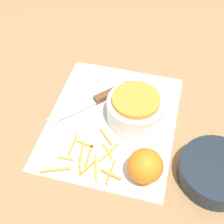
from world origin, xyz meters
name	(u,v)px	position (x,y,z in m)	size (l,w,h in m)	color
ground_plane	(112,121)	(0.00, 0.00, 0.00)	(4.00, 4.00, 0.00)	#9E754C
cutting_board	(112,120)	(0.00, 0.00, 0.00)	(0.38, 0.32, 0.01)	silver
bowl_speckled	(135,108)	(-0.02, 0.05, 0.04)	(0.14, 0.14, 0.07)	silver
bowl_dark	(216,172)	(0.10, 0.26, 0.02)	(0.16, 0.16, 0.05)	#1E2833
knife	(104,96)	(-0.07, -0.04, 0.01)	(0.19, 0.19, 0.02)	brown
orange_left	(145,166)	(0.14, 0.11, 0.04)	(0.08, 0.08, 0.08)	orange
peel_pile	(90,158)	(0.12, -0.02, 0.01)	(0.15, 0.18, 0.01)	orange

